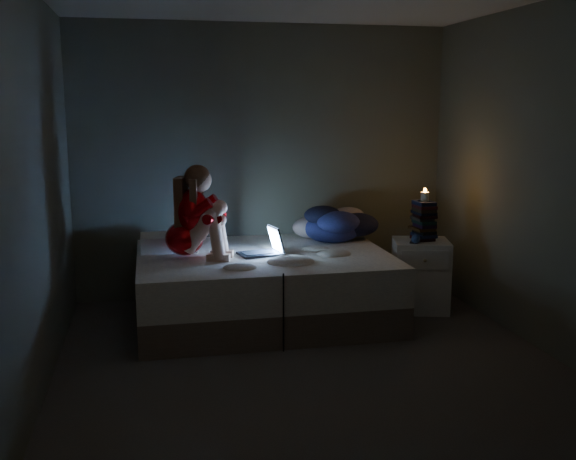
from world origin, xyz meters
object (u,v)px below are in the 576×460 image
object	(u,v)px
laptop	(260,241)
nightstand	(420,275)
bed	(263,286)
woman	(184,212)
phone	(417,242)
candle	(425,196)

from	to	relation	value
laptop	nightstand	distance (m)	1.53
bed	nightstand	bearing A→B (deg)	-1.91
laptop	nightstand	xyz separation A→B (m)	(1.48, 0.02, -0.39)
woman	nightstand	xyz separation A→B (m)	(2.11, 0.00, -0.66)
phone	nightstand	bearing A→B (deg)	62.15
bed	nightstand	size ratio (longest dim) A/B	3.31
woman	candle	size ratio (longest dim) A/B	9.82
laptop	candle	xyz separation A→B (m)	(1.50, 0.04, 0.34)
bed	woman	distance (m)	0.96
candle	phone	xyz separation A→B (m)	(-0.10, -0.11, -0.40)
candle	laptop	bearing A→B (deg)	-178.51
bed	candle	world-z (taller)	candle
laptop	phone	xyz separation A→B (m)	(1.40, -0.07, -0.06)
nightstand	phone	size ratio (longest dim) A/B	4.61
nightstand	phone	distance (m)	0.35
woman	phone	world-z (taller)	woman
bed	phone	world-z (taller)	phone
woman	laptop	size ratio (longest dim) A/B	2.22
woman	nightstand	size ratio (longest dim) A/B	1.22
laptop	phone	bearing A→B (deg)	-15.26
bed	laptop	distance (m)	0.43
bed	candle	xyz separation A→B (m)	(1.46, -0.03, 0.76)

